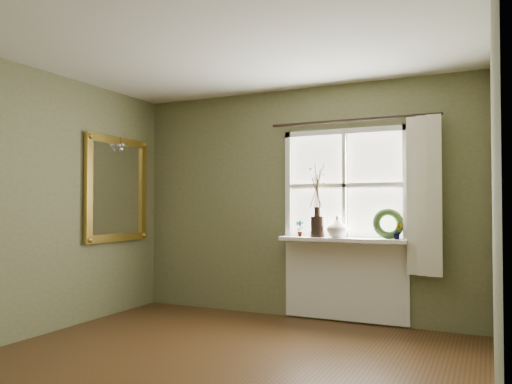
{
  "coord_description": "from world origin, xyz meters",
  "views": [
    {
      "loc": [
        1.98,
        -3.09,
        1.27
      ],
      "look_at": [
        -0.2,
        1.55,
        1.4
      ],
      "focal_mm": 35.0,
      "sensor_mm": 36.0,
      "label": 1
    }
  ],
  "objects_px": {
    "dark_jug": "(317,227)",
    "gilt_mirror": "(117,189)",
    "cream_vase": "(337,227)",
    "wreath": "(388,227)"
  },
  "relations": [
    {
      "from": "dark_jug",
      "to": "gilt_mirror",
      "type": "xyz_separation_m",
      "value": [
        -2.24,
        -0.63,
        0.42
      ]
    },
    {
      "from": "cream_vase",
      "to": "gilt_mirror",
      "type": "distance_m",
      "value": 2.58
    },
    {
      "from": "dark_jug",
      "to": "wreath",
      "type": "distance_m",
      "value": 0.75
    },
    {
      "from": "cream_vase",
      "to": "wreath",
      "type": "bearing_deg",
      "value": 4.32
    },
    {
      "from": "cream_vase",
      "to": "gilt_mirror",
      "type": "height_order",
      "value": "gilt_mirror"
    },
    {
      "from": "cream_vase",
      "to": "wreath",
      "type": "xyz_separation_m",
      "value": [
        0.53,
        0.04,
        0.01
      ]
    },
    {
      "from": "dark_jug",
      "to": "cream_vase",
      "type": "distance_m",
      "value": 0.22
    },
    {
      "from": "cream_vase",
      "to": "wreath",
      "type": "height_order",
      "value": "wreath"
    },
    {
      "from": "dark_jug",
      "to": "gilt_mirror",
      "type": "relative_size",
      "value": 0.19
    },
    {
      "from": "wreath",
      "to": "dark_jug",
      "type": "bearing_deg",
      "value": 159.61
    }
  ]
}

